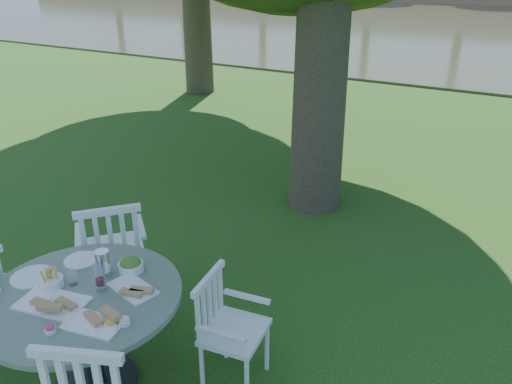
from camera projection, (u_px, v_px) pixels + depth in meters
ground at (245, 283)px, 4.65m from camera, size 140.00×140.00×0.00m
table at (86, 315)px, 3.27m from camera, size 1.28×1.28×0.77m
chair_ne at (223, 322)px, 3.38m from camera, size 0.45×0.47×0.84m
chair_nw at (112, 248)px, 4.08m from camera, size 0.69×0.69×1.00m
tableware at (84, 282)px, 3.27m from camera, size 1.06×0.83×0.20m
river at (505, 29)px, 22.77m from camera, size 100.00×28.00×0.12m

